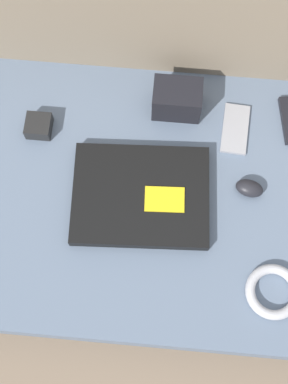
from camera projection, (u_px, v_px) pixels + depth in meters
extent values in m
plane|color=#7A6651|center=(144.00, 210.00, 1.36)|extent=(8.00, 8.00, 0.00)
cube|color=slate|center=(144.00, 203.00, 1.30)|extent=(1.18, 0.67, 0.12)
cube|color=#7F705B|center=(161.00, 0.00, 1.25)|extent=(1.18, 0.20, 0.53)
cube|color=black|center=(141.00, 196.00, 1.23)|extent=(0.32, 0.26, 0.03)
cube|color=yellow|center=(165.00, 199.00, 1.21)|extent=(0.09, 0.06, 0.00)
ellipsoid|color=black|center=(249.00, 188.00, 1.23)|extent=(0.07, 0.05, 0.03)
cube|color=#99999E|center=(235.00, 129.00, 1.29)|extent=(0.07, 0.13, 0.01)
cube|color=black|center=(177.00, 99.00, 1.28)|extent=(0.12, 0.08, 0.09)
cube|color=black|center=(39.00, 126.00, 1.28)|extent=(0.06, 0.06, 0.04)
torus|color=#B2B2B7|center=(273.00, 292.00, 1.16)|extent=(0.12, 0.12, 0.02)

